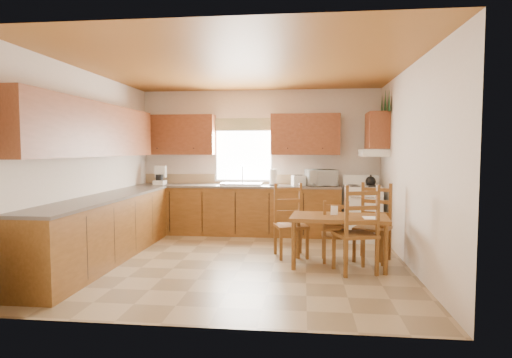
# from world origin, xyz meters

# --- Properties ---
(floor) EXTENTS (4.50, 4.50, 0.00)m
(floor) POSITION_xyz_m (0.00, 0.00, 0.00)
(floor) COLOR #927C59
(floor) RESTS_ON ground
(ceiling) EXTENTS (4.50, 4.50, 0.00)m
(ceiling) POSITION_xyz_m (0.00, 0.00, 2.70)
(ceiling) COLOR #9D5F24
(ceiling) RESTS_ON floor
(wall_left) EXTENTS (4.50, 4.50, 0.00)m
(wall_left) POSITION_xyz_m (-2.25, 0.00, 1.35)
(wall_left) COLOR silver
(wall_left) RESTS_ON floor
(wall_right) EXTENTS (4.50, 4.50, 0.00)m
(wall_right) POSITION_xyz_m (2.25, 0.00, 1.35)
(wall_right) COLOR silver
(wall_right) RESTS_ON floor
(wall_back) EXTENTS (4.50, 4.50, 0.00)m
(wall_back) POSITION_xyz_m (0.00, 2.25, 1.35)
(wall_back) COLOR silver
(wall_back) RESTS_ON floor
(wall_front) EXTENTS (4.50, 4.50, 0.00)m
(wall_front) POSITION_xyz_m (0.00, -2.25, 1.35)
(wall_front) COLOR silver
(wall_front) RESTS_ON floor
(lower_cab_back) EXTENTS (3.75, 0.60, 0.88)m
(lower_cab_back) POSITION_xyz_m (-0.38, 1.95, 0.44)
(lower_cab_back) COLOR brown
(lower_cab_back) RESTS_ON floor
(lower_cab_left) EXTENTS (0.60, 3.60, 0.88)m
(lower_cab_left) POSITION_xyz_m (-1.95, -0.15, 0.44)
(lower_cab_left) COLOR brown
(lower_cab_left) RESTS_ON floor
(counter_back) EXTENTS (3.75, 0.63, 0.04)m
(counter_back) POSITION_xyz_m (-0.38, 1.95, 0.90)
(counter_back) COLOR #5B5149
(counter_back) RESTS_ON lower_cab_back
(counter_left) EXTENTS (0.63, 3.60, 0.04)m
(counter_left) POSITION_xyz_m (-1.95, -0.15, 0.90)
(counter_left) COLOR #5B5149
(counter_left) RESTS_ON lower_cab_left
(backsplash) EXTENTS (3.75, 0.01, 0.18)m
(backsplash) POSITION_xyz_m (-0.38, 2.24, 1.01)
(backsplash) COLOR #9F865F
(backsplash) RESTS_ON counter_back
(upper_cab_back_left) EXTENTS (1.41, 0.33, 0.75)m
(upper_cab_back_left) POSITION_xyz_m (-1.55, 2.08, 1.85)
(upper_cab_back_left) COLOR brown
(upper_cab_back_left) RESTS_ON wall_back
(upper_cab_back_right) EXTENTS (1.25, 0.33, 0.75)m
(upper_cab_back_right) POSITION_xyz_m (0.86, 2.08, 1.85)
(upper_cab_back_right) COLOR brown
(upper_cab_back_right) RESTS_ON wall_back
(upper_cab_left) EXTENTS (0.33, 3.60, 0.75)m
(upper_cab_left) POSITION_xyz_m (-2.08, -0.15, 1.85)
(upper_cab_left) COLOR brown
(upper_cab_left) RESTS_ON wall_left
(upper_cab_stove) EXTENTS (0.33, 0.62, 0.62)m
(upper_cab_stove) POSITION_xyz_m (2.08, 1.65, 1.90)
(upper_cab_stove) COLOR brown
(upper_cab_stove) RESTS_ON wall_right
(range_hood) EXTENTS (0.44, 0.62, 0.12)m
(range_hood) POSITION_xyz_m (2.03, 1.65, 1.52)
(range_hood) COLOR silver
(range_hood) RESTS_ON wall_right
(window_frame) EXTENTS (1.13, 0.02, 1.18)m
(window_frame) POSITION_xyz_m (-0.30, 2.22, 1.55)
(window_frame) COLOR silver
(window_frame) RESTS_ON wall_back
(window_pane) EXTENTS (1.05, 0.01, 1.10)m
(window_pane) POSITION_xyz_m (-0.30, 2.21, 1.55)
(window_pane) COLOR white
(window_pane) RESTS_ON wall_back
(window_valance) EXTENTS (1.19, 0.01, 0.24)m
(window_valance) POSITION_xyz_m (-0.30, 2.19, 2.05)
(window_valance) COLOR #4D6432
(window_valance) RESTS_ON wall_back
(sink_basin) EXTENTS (0.75, 0.45, 0.04)m
(sink_basin) POSITION_xyz_m (-0.30, 1.95, 0.94)
(sink_basin) COLOR silver
(sink_basin) RESTS_ON counter_back
(pine_decal_a) EXTENTS (0.22, 0.22, 0.36)m
(pine_decal_a) POSITION_xyz_m (2.21, 1.33, 2.38)
(pine_decal_a) COLOR #1A4322
(pine_decal_a) RESTS_ON wall_right
(pine_decal_b) EXTENTS (0.22, 0.22, 0.36)m
(pine_decal_b) POSITION_xyz_m (2.21, 1.65, 2.42)
(pine_decal_b) COLOR #1A4322
(pine_decal_b) RESTS_ON wall_right
(pine_decal_c) EXTENTS (0.22, 0.22, 0.36)m
(pine_decal_c) POSITION_xyz_m (2.21, 1.97, 2.38)
(pine_decal_c) COLOR #1A4322
(pine_decal_c) RESTS_ON wall_right
(stove) EXTENTS (0.67, 0.69, 0.93)m
(stove) POSITION_xyz_m (1.86, 1.66, 0.46)
(stove) COLOR silver
(stove) RESTS_ON floor
(coffeemaker) EXTENTS (0.25, 0.27, 0.33)m
(coffeemaker) POSITION_xyz_m (-1.85, 1.91, 1.08)
(coffeemaker) COLOR silver
(coffeemaker) RESTS_ON counter_back
(paper_towel) EXTENTS (0.14, 0.14, 0.30)m
(paper_towel) POSITION_xyz_m (0.29, 1.91, 1.07)
(paper_towel) COLOR white
(paper_towel) RESTS_ON counter_back
(toaster) EXTENTS (0.27, 0.22, 0.19)m
(toaster) POSITION_xyz_m (0.75, 1.93, 1.01)
(toaster) COLOR silver
(toaster) RESTS_ON counter_back
(microwave) EXTENTS (0.57, 0.48, 0.30)m
(microwave) POSITION_xyz_m (1.15, 1.94, 1.07)
(microwave) COLOR silver
(microwave) RESTS_ON counter_back
(dining_table) EXTENTS (1.34, 0.84, 0.69)m
(dining_table) POSITION_xyz_m (1.32, -0.07, 0.34)
(dining_table) COLOR brown
(dining_table) RESTS_ON floor
(chair_near_left) EXTENTS (0.59, 0.58, 1.13)m
(chair_near_left) POSITION_xyz_m (1.50, -0.35, 0.57)
(chair_near_left) COLOR brown
(chair_near_left) RESTS_ON floor
(chair_near_right) EXTENTS (0.36, 0.35, 0.87)m
(chair_near_right) POSITION_xyz_m (1.28, 0.16, 0.43)
(chair_near_right) COLOR brown
(chair_near_right) RESTS_ON floor
(chair_far_left) EXTENTS (0.55, 0.53, 1.06)m
(chair_far_left) POSITION_xyz_m (0.66, 0.36, 0.53)
(chair_far_left) COLOR brown
(chair_far_left) RESTS_ON floor
(chair_far_right) EXTENTS (0.60, 0.58, 1.09)m
(chair_far_right) POSITION_xyz_m (1.81, 0.25, 0.54)
(chair_far_right) COLOR brown
(chair_far_right) RESTS_ON floor
(table_paper) EXTENTS (0.19, 0.25, 0.00)m
(table_paper) POSITION_xyz_m (1.71, -0.21, 0.69)
(table_paper) COLOR white
(table_paper) RESTS_ON dining_table
(table_card) EXTENTS (0.10, 0.03, 0.13)m
(table_card) POSITION_xyz_m (1.26, 0.00, 0.75)
(table_card) COLOR white
(table_card) RESTS_ON dining_table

